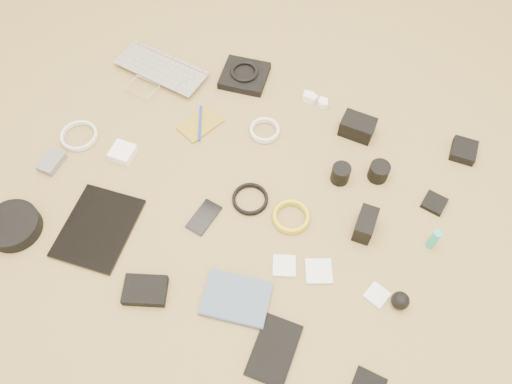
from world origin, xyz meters
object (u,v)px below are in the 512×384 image
(laptop, at_px, (153,78))
(tablet, at_px, (98,228))
(phone, at_px, (204,217))
(paperback, at_px, (230,322))
(dslr_camera, at_px, (358,127))
(headphone_case, at_px, (13,226))

(laptop, xyz_separation_m, tablet, (0.13, -0.64, -0.01))
(laptop, height_order, phone, laptop)
(tablet, relative_size, paperback, 1.42)
(dslr_camera, xyz_separation_m, tablet, (-0.67, -0.68, -0.03))
(phone, relative_size, headphone_case, 0.71)
(paperback, bearing_deg, laptop, 32.20)
(headphone_case, bearing_deg, paperback, -2.25)
(dslr_camera, relative_size, tablet, 0.42)
(tablet, xyz_separation_m, headphone_case, (-0.25, -0.10, 0.02))
(laptop, height_order, paperback, laptop)
(phone, bearing_deg, paperback, -43.08)
(laptop, distance_m, dslr_camera, 0.80)
(laptop, distance_m, paperback, 1.00)
(laptop, height_order, tablet, laptop)
(phone, height_order, paperback, paperback)
(dslr_camera, xyz_separation_m, headphone_case, (-0.92, -0.78, -0.01))
(phone, xyz_separation_m, headphone_case, (-0.55, -0.26, 0.02))
(headphone_case, bearing_deg, laptop, 81.08)
(phone, relative_size, paperback, 0.63)
(tablet, bearing_deg, laptop, 97.48)
(laptop, bearing_deg, dslr_camera, 11.92)
(paperback, bearing_deg, tablet, 68.12)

